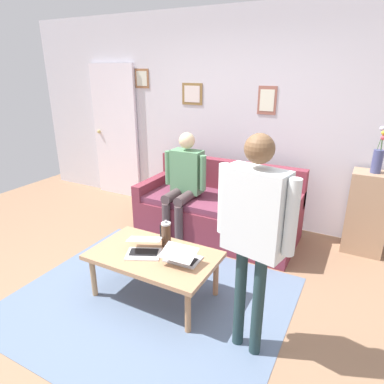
{
  "coord_description": "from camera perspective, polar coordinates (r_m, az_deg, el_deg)",
  "views": [
    {
      "loc": [
        -1.5,
        2.02,
        1.99
      ],
      "look_at": [
        0.01,
        -0.82,
        0.8
      ],
      "focal_mm": 31.62,
      "sensor_mm": 36.0,
      "label": 1
    }
  ],
  "objects": [
    {
      "name": "ground_plane",
      "position": [
        3.21,
        -7.04,
        -18.2
      ],
      "size": [
        7.68,
        7.68,
        0.0
      ],
      "primitive_type": "plane",
      "color": "#916C50"
    },
    {
      "name": "couch",
      "position": [
        4.23,
        4.46,
        -3.22
      ],
      "size": [
        1.93,
        0.87,
        0.88
      ],
      "color": "maroon",
      "rests_on": "ground_plane"
    },
    {
      "name": "interior_door",
      "position": [
        5.55,
        -12.75,
        9.76
      ],
      "size": [
        0.82,
        0.09,
        2.05
      ],
      "color": "white",
      "rests_on": "ground_plane"
    },
    {
      "name": "area_rug",
      "position": [
        3.24,
        -7.21,
        -17.68
      ],
      "size": [
        2.38,
        2.03,
        0.01
      ],
      "primitive_type": "cube",
      "color": "slate",
      "rests_on": "ground_plane"
    },
    {
      "name": "side_shelf",
      "position": [
        4.24,
        27.43,
        -3.17
      ],
      "size": [
        0.42,
        0.32,
        0.94
      ],
      "color": "tan",
      "rests_on": "ground_plane"
    },
    {
      "name": "laptop_center",
      "position": [
        3.07,
        -8.11,
        -9.43
      ],
      "size": [
        0.39,
        0.38,
        0.14
      ],
      "color": "silver",
      "rests_on": "coffee_table"
    },
    {
      "name": "flower_vase",
      "position": [
        4.05,
        28.87,
        5.11
      ],
      "size": [
        0.1,
        0.11,
        0.49
      ],
      "color": "#444A7C",
      "rests_on": "side_shelf"
    },
    {
      "name": "person_seated",
      "position": [
        4.04,
        -1.39,
        2.1
      ],
      "size": [
        0.55,
        0.51,
        1.28
      ],
      "color": "#4E3E40",
      "rests_on": "ground_plane"
    },
    {
      "name": "coffee_table",
      "position": [
        3.09,
        -6.45,
        -11.03
      ],
      "size": [
        1.12,
        0.67,
        0.44
      ],
      "color": "tan",
      "rests_on": "ground_plane"
    },
    {
      "name": "french_press",
      "position": [
        3.13,
        -4.39,
        -7.08
      ],
      "size": [
        0.11,
        0.09,
        0.26
      ],
      "color": "#4C3323",
      "rests_on": "coffee_table"
    },
    {
      "name": "person_standing",
      "position": [
        2.25,
        10.48,
        -5.03
      ],
      "size": [
        0.58,
        0.26,
        1.62
      ],
      "color": "#23393B",
      "rests_on": "ground_plane"
    },
    {
      "name": "laptop_left",
      "position": [
        2.92,
        -1.78,
        -10.88
      ],
      "size": [
        0.31,
        0.29,
        0.14
      ],
      "color": "silver",
      "rests_on": "coffee_table"
    },
    {
      "name": "back_wall",
      "position": [
        4.53,
        8.59,
        11.94
      ],
      "size": [
        7.04,
        0.11,
        2.7
      ],
      "color": "silver",
      "rests_on": "ground_plane"
    }
  ]
}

